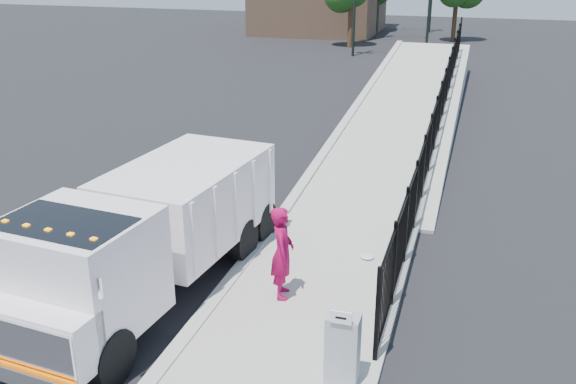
# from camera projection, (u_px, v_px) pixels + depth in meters

# --- Properties ---
(ground) EXTENTS (120.00, 120.00, 0.00)m
(ground) POSITION_uv_depth(u_px,v_px,m) (231.00, 284.00, 14.22)
(ground) COLOR black
(ground) RESTS_ON ground
(sidewalk) EXTENTS (3.55, 12.00, 0.12)m
(sidewalk) POSITION_uv_depth(u_px,v_px,m) (288.00, 347.00, 11.90)
(sidewalk) COLOR #9E998E
(sidewalk) RESTS_ON ground
(curb) EXTENTS (0.30, 12.00, 0.16)m
(curb) POSITION_uv_depth(u_px,v_px,m) (193.00, 329.00, 12.41)
(curb) COLOR #ADAAA3
(curb) RESTS_ON ground
(ramp) EXTENTS (3.95, 24.06, 3.19)m
(ramp) POSITION_uv_depth(u_px,v_px,m) (411.00, 118.00, 27.96)
(ramp) COLOR #9E998E
(ramp) RESTS_ON ground
(iron_fence) EXTENTS (0.10, 28.00, 1.80)m
(iron_fence) POSITION_uv_depth(u_px,v_px,m) (439.00, 123.00, 23.68)
(iron_fence) COLOR black
(iron_fence) RESTS_ON ground
(truck) EXTENTS (3.26, 8.01, 2.67)m
(truck) POSITION_uv_depth(u_px,v_px,m) (144.00, 233.00, 13.19)
(truck) COLOR black
(truck) RESTS_ON ground
(worker) EXTENTS (0.65, 0.83, 2.01)m
(worker) POSITION_uv_depth(u_px,v_px,m) (282.00, 252.00, 13.19)
(worker) COLOR #97073D
(worker) RESTS_ON sidewalk
(utility_cabinet) EXTENTS (0.55, 0.40, 1.25)m
(utility_cabinet) POSITION_uv_depth(u_px,v_px,m) (343.00, 349.00, 10.68)
(utility_cabinet) COLOR gray
(utility_cabinet) RESTS_ON sidewalk
(arrow_sign) EXTENTS (0.35, 0.04, 0.22)m
(arrow_sign) POSITION_uv_depth(u_px,v_px,m) (341.00, 317.00, 10.22)
(arrow_sign) COLOR white
(arrow_sign) RESTS_ON utility_cabinet
(debris) EXTENTS (0.34, 0.34, 0.09)m
(debris) POSITION_uv_depth(u_px,v_px,m) (367.00, 256.00, 15.14)
(debris) COLOR silver
(debris) RESTS_ON sidewalk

